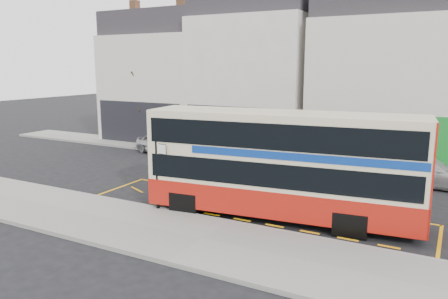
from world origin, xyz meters
The scene contains 14 objects.
ground centered at (0.00, 0.00, 0.00)m, with size 120.00×120.00×0.00m, color black.
pavement centered at (0.00, -2.30, 0.07)m, with size 40.00×4.00×0.15m, color gray.
kerb centered at (0.00, -0.38, 0.07)m, with size 40.00×0.15×0.15m, color gray.
far_pavement centered at (0.00, 11.00, 0.07)m, with size 50.00×3.00×0.15m, color gray.
road_markings centered at (0.00, 1.60, 0.01)m, with size 14.00×3.40×0.01m, color #E9A10C, non-canonical shape.
terrace_far_left centered at (-13.50, 14.99, 4.82)m, with size 8.00×8.01×10.80m.
terrace_left centered at (-5.50, 14.99, 5.32)m, with size 8.00×8.01×11.80m.
terrace_green_shop centered at (3.50, 14.99, 5.07)m, with size 9.00×8.01×11.30m.
double_decker_bus centered at (1.46, 1.16, 2.17)m, with size 10.52×3.49×4.12m.
bus_stop_post centered at (-3.11, -0.49, 1.81)m, with size 0.67×0.18×2.74m.
car_silver centered at (-10.13, 9.01, 0.67)m, with size 1.59×3.95×1.35m, color #9D9DA1.
car_grey centered at (-2.68, 8.81, 0.62)m, with size 1.32×3.79×1.25m, color #393A40.
car_white centered at (6.10, 8.89, 0.71)m, with size 1.98×4.88×1.42m, color #BCBCBC.
street_tree_left centered at (-13.66, 12.08, 4.71)m, with size 3.19×3.19×6.89m.
Camera 1 is at (7.15, -14.07, 5.83)m, focal length 35.00 mm.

